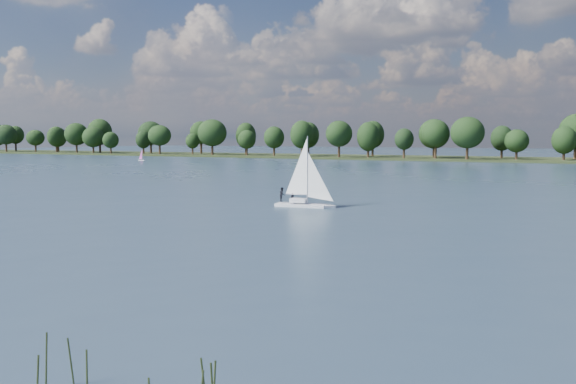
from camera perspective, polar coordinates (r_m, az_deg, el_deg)
The scene contains 6 objects.
ground at distance 125.62m, azimuth 13.40°, elevation 1.02°, with size 700.00×700.00×0.00m, color #233342.
far_shore at distance 235.74m, azimuth 20.02°, elevation 2.64°, with size 660.00×40.00×1.50m, color black.
sailboat at distance 75.96m, azimuth 1.23°, elevation 0.51°, with size 6.84×2.62×8.78m.
dinghy_pink at distance 228.86m, azimuth -12.84°, elevation 3.00°, with size 2.60×1.03×4.15m.
pontoon at distance 299.34m, azimuth -15.94°, elevation 3.18°, with size 4.00×2.00×0.50m, color #5A5C5F.
treeline at distance 233.07m, azimuth 17.41°, elevation 4.69°, with size 562.66×74.27×18.08m.
Camera 1 is at (30.22, -21.64, 8.36)m, focal length 40.00 mm.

